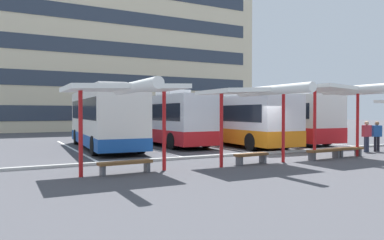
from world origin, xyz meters
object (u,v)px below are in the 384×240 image
(waiting_shelter_0, at_px, (127,90))
(waiting_shelter_2, at_px, (342,92))
(bench_0, at_px, (125,164))
(coach_bus_0, at_px, (105,118))
(waiting_shelter_1, at_px, (258,93))
(bench_3, at_px, (349,150))
(bench_2, at_px, (324,152))
(coach_bus_2, at_px, (227,121))
(waiting_passenger_0, at_px, (377,134))
(coach_bus_1, at_px, (165,120))
(bench_1, at_px, (251,156))
(coach_bus_3, at_px, (278,119))
(waiting_passenger_1, at_px, (367,134))

(waiting_shelter_0, bearing_deg, waiting_shelter_2, -1.89)
(waiting_shelter_0, relative_size, bench_0, 2.28)
(coach_bus_0, xyz_separation_m, waiting_shelter_1, (3.80, -9.81, 1.15))
(bench_3, bearing_deg, coach_bus_0, 135.10)
(waiting_shelter_2, distance_m, bench_2, 2.93)
(coach_bus_2, xyz_separation_m, waiting_passenger_0, (4.53, -8.08, -0.63))
(coach_bus_1, bearing_deg, bench_1, -93.00)
(coach_bus_1, bearing_deg, bench_0, -119.76)
(bench_2, xyz_separation_m, waiting_passenger_0, (5.08, 0.98, 0.62))
(waiting_passenger_0, bearing_deg, coach_bus_3, 93.56)
(waiting_shelter_1, bearing_deg, waiting_passenger_1, 8.84)
(coach_bus_2, relative_size, waiting_shelter_2, 2.89)
(coach_bus_3, distance_m, waiting_shelter_1, 12.29)
(bench_0, height_order, bench_1, same)
(waiting_passenger_0, xyz_separation_m, waiting_passenger_1, (-0.64, 0.15, 0.01))
(bench_0, bearing_deg, waiting_shelter_0, -90.00)
(waiting_shelter_1, relative_size, waiting_shelter_2, 1.03)
(coach_bus_1, xyz_separation_m, waiting_shelter_2, (4.31, -10.90, 1.47))
(bench_2, height_order, waiting_passenger_1, waiting_passenger_1)
(bench_2, bearing_deg, bench_3, 3.71)
(coach_bus_2, relative_size, coach_bus_3, 1.21)
(waiting_shelter_1, bearing_deg, waiting_passenger_0, 7.27)
(coach_bus_1, distance_m, waiting_shelter_1, 10.98)
(waiting_shelter_2, bearing_deg, bench_0, 177.13)
(waiting_shelter_2, height_order, waiting_passenger_1, waiting_shelter_2)
(bench_0, bearing_deg, waiting_shelter_1, -5.31)
(bench_0, relative_size, waiting_shelter_2, 0.45)
(coach_bus_3, distance_m, bench_1, 11.99)
(coach_bus_3, bearing_deg, coach_bus_0, 174.88)
(coach_bus_1, xyz_separation_m, coach_bus_2, (3.96, -1.65, -0.05))
(coach_bus_1, relative_size, waiting_passenger_1, 6.16)
(waiting_shelter_2, bearing_deg, coach_bus_2, 92.17)
(coach_bus_2, xyz_separation_m, bench_1, (-4.51, -8.80, -1.27))
(coach_bus_1, xyz_separation_m, bench_3, (5.21, -10.60, -1.32))
(waiting_passenger_1, bearing_deg, waiting_passenger_0, -13.41)
(coach_bus_0, bearing_deg, waiting_passenger_0, -33.99)
(coach_bus_3, xyz_separation_m, waiting_shelter_0, (-13.96, -8.38, 1.27))
(coach_bus_0, distance_m, waiting_passenger_1, 14.89)
(coach_bus_1, height_order, waiting_passenger_0, coach_bus_1)
(waiting_shelter_1, height_order, waiting_shelter_2, waiting_shelter_2)
(bench_3, bearing_deg, waiting_shelter_1, -177.15)
(waiting_shelter_0, height_order, waiting_shelter_2, waiting_shelter_2)
(coach_bus_1, relative_size, bench_3, 6.73)
(waiting_shelter_1, height_order, bench_1, waiting_shelter_1)
(coach_bus_1, xyz_separation_m, bench_2, (3.41, -10.71, -1.31))
(coach_bus_1, bearing_deg, waiting_passenger_1, -50.65)
(waiting_shelter_1, relative_size, bench_1, 2.77)
(coach_bus_1, bearing_deg, coach_bus_0, -166.18)
(coach_bus_2, bearing_deg, waiting_shelter_1, -116.05)
(waiting_passenger_0, bearing_deg, bench_1, -175.39)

